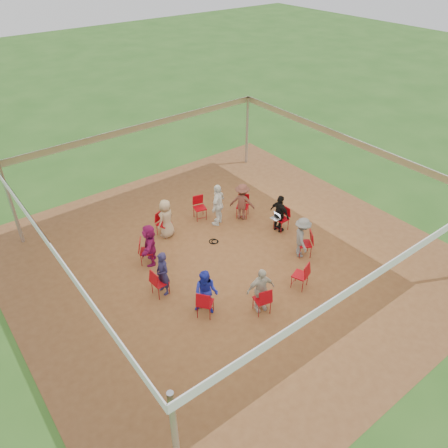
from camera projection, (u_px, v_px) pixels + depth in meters
ground at (227, 258)px, 14.28m from camera, size 80.00×80.00×0.00m
dirt_patch at (227, 258)px, 14.27m from camera, size 13.00×13.00×0.00m
tent at (227, 196)px, 12.93m from camera, size 10.33×10.33×3.00m
chair_0 at (281, 219)px, 15.38m from camera, size 0.46×0.44×0.90m
chair_1 at (243, 206)px, 16.06m from camera, size 0.61×0.60×0.90m
chair_2 at (200, 208)px, 15.96m from camera, size 0.52×0.53×0.90m
chair_3 at (164, 224)px, 15.12m from camera, size 0.55×0.56×0.90m
chair_4 at (147, 251)px, 13.86m from camera, size 0.60×0.59×0.90m
chair_5 at (160, 282)px, 12.66m from camera, size 0.46×0.44×0.90m
chair_6 at (205, 303)px, 11.98m from camera, size 0.61×0.60×0.90m
chair_7 at (262, 300)px, 12.08m from camera, size 0.52×0.53×0.90m
chair_8 at (300, 275)px, 12.92m from camera, size 0.55×0.56×0.90m
chair_9 at (305, 244)px, 14.18m from camera, size 0.60×0.59×0.90m
person_seated_0 at (280, 214)px, 15.16m from camera, size 0.47×0.85×1.42m
person_seated_1 at (242, 202)px, 15.81m from camera, size 0.93×1.00×1.42m
person_seated_2 at (166, 219)px, 14.92m from camera, size 0.79×0.61×1.42m
person_seated_3 at (150, 244)px, 13.72m from camera, size 1.13×1.37×1.42m
person_seated_4 at (163, 274)px, 12.57m from camera, size 0.37×0.54×1.42m
person_seated_5 at (206, 293)px, 11.92m from camera, size 0.74×0.79×1.42m
person_seated_6 at (261, 290)px, 12.02m from camera, size 0.92×0.63×1.42m
person_seated_7 at (302, 237)px, 14.02m from camera, size 0.88×1.02×1.42m
standing_person at (218, 205)px, 15.49m from camera, size 1.05×0.90×1.60m
cable_coil at (214, 241)px, 15.00m from camera, size 0.33×0.33×0.03m
laptop at (276, 217)px, 15.10m from camera, size 0.26×0.32×0.22m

